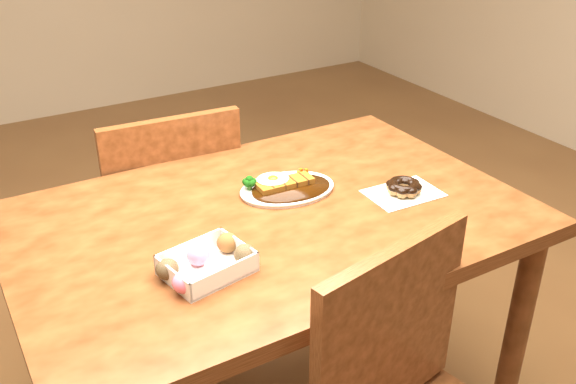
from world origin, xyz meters
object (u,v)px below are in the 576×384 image
table (271,248)px  pon_de_ring (404,187)px  chair_far (168,222)px  katsu_curry_plate (285,187)px  donut_box (207,263)px

table → pon_de_ring: (0.34, -0.08, 0.12)m
chair_far → table: bearing=102.2°
katsu_curry_plate → donut_box: size_ratio=1.27×
chair_far → pon_de_ring: chair_far is taller
donut_box → table: bearing=32.6°
chair_far → pon_de_ring: 0.80m
table → pon_de_ring: size_ratio=6.39×
table → pon_de_ring: bearing=-13.8°
table → pon_de_ring: pon_de_ring is taller
chair_far → pon_de_ring: (0.41, -0.62, 0.29)m
table → chair_far: size_ratio=1.38×
table → chair_far: (-0.08, 0.53, -0.17)m
donut_box → chair_far: bearing=77.3°
table → donut_box: bearing=-147.4°
katsu_curry_plate → pon_de_ring: size_ratio=1.38×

